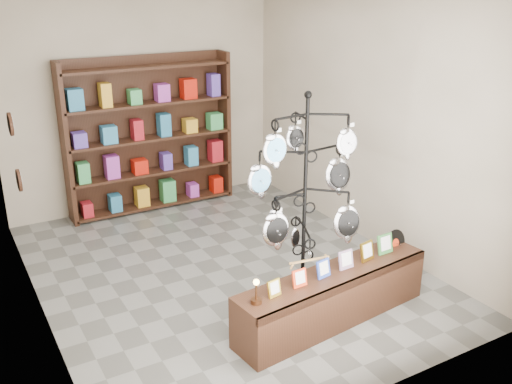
% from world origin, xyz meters
% --- Properties ---
extents(ground, '(5.00, 5.00, 0.00)m').
position_xyz_m(ground, '(0.00, 0.00, 0.00)').
color(ground, slate).
rests_on(ground, ground).
extents(room_envelope, '(5.00, 5.00, 5.00)m').
position_xyz_m(room_envelope, '(0.00, 0.00, 1.85)').
color(room_envelope, '#C2B19C').
rests_on(room_envelope, ground).
extents(display_tree, '(1.17, 1.13, 2.23)m').
position_xyz_m(display_tree, '(0.32, -1.12, 1.29)').
color(display_tree, black).
rests_on(display_tree, ground).
extents(front_shelf, '(2.19, 0.68, 0.76)m').
position_xyz_m(front_shelf, '(0.45, -1.47, 0.27)').
color(front_shelf, black).
rests_on(front_shelf, ground).
extents(back_shelving, '(2.42, 0.36, 2.20)m').
position_xyz_m(back_shelving, '(0.00, 2.30, 1.03)').
color(back_shelving, black).
rests_on(back_shelving, ground).
extents(wall_clocks, '(0.03, 0.24, 0.84)m').
position_xyz_m(wall_clocks, '(-1.97, 0.80, 1.50)').
color(wall_clocks, black).
rests_on(wall_clocks, ground).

